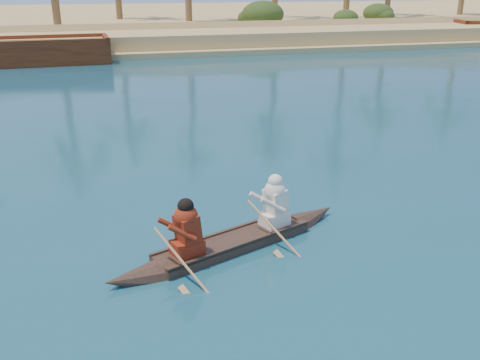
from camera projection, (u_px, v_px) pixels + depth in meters
name	position (u px, v px, depth m)	size (l,w,h in m)	color
ground	(342.00, 165.00, 14.57)	(160.00, 160.00, 0.00)	#0C3150
sandy_embankment	(152.00, 21.00, 56.76)	(150.00, 51.00, 1.50)	tan
shrub_cluster	(173.00, 27.00, 42.62)	(100.00, 6.00, 2.40)	#273B15
canoe	(233.00, 234.00, 10.04)	(5.09, 2.56, 1.43)	#3F2D22
barge_mid	(17.00, 54.00, 31.65)	(10.79, 4.00, 1.77)	brown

